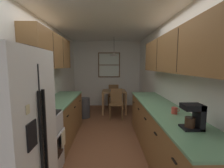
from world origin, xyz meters
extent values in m
plane|color=brown|center=(0.00, 1.00, 0.00)|extent=(12.00, 12.00, 0.00)
cube|color=white|center=(-1.35, 1.00, 1.27)|extent=(0.10, 9.00, 2.55)
cube|color=white|center=(1.35, 1.00, 1.27)|extent=(0.10, 9.00, 2.55)
cube|color=white|center=(0.00, 3.65, 1.27)|extent=(4.40, 0.10, 2.55)
cube|color=white|center=(0.00, 1.00, 2.59)|extent=(4.40, 9.00, 0.08)
cube|color=white|center=(-0.93, -1.21, 0.89)|extent=(0.74, 0.81, 1.77)
cube|color=black|center=(-0.56, -1.21, 0.83)|extent=(0.01, 0.01, 1.59)
cube|color=black|center=(-0.54, -1.25, 0.83)|extent=(0.02, 0.02, 1.13)
cube|color=black|center=(-0.54, -1.17, 0.83)|extent=(0.02, 0.02, 1.13)
cube|color=black|center=(-0.56, -1.39, 1.06)|extent=(0.01, 0.15, 0.22)
cube|color=beige|center=(-0.56, -1.43, 1.28)|extent=(0.01, 0.05, 0.07)
cube|color=silver|center=(-0.99, -0.47, 0.45)|extent=(0.62, 0.65, 0.90)
cube|color=black|center=(-0.67, -0.47, 0.42)|extent=(0.01, 0.46, 0.30)
cube|color=silver|center=(-0.65, -0.47, 0.63)|extent=(0.02, 0.52, 0.02)
cube|color=black|center=(-0.99, -0.47, 0.91)|extent=(0.59, 0.62, 0.02)
cube|color=silver|center=(-1.27, -0.47, 1.00)|extent=(0.06, 0.65, 0.20)
cylinder|color=#2D2D2D|center=(-1.13, -0.61, 0.93)|extent=(0.15, 0.15, 0.01)
cylinder|color=#2D2D2D|center=(-1.13, -0.32, 0.93)|extent=(0.15, 0.15, 0.01)
cylinder|color=#2D2D2D|center=(-0.85, -0.61, 0.93)|extent=(0.15, 0.15, 0.01)
cylinder|color=#2D2D2D|center=(-0.85, -0.32, 0.93)|extent=(0.15, 0.15, 0.01)
cube|color=black|center=(-1.11, -0.47, 1.70)|extent=(0.38, 0.61, 0.33)
cube|color=black|center=(-0.92, -0.53, 1.70)|extent=(0.01, 0.37, 0.21)
cube|color=#2D2D33|center=(-0.92, -0.26, 1.70)|extent=(0.01, 0.12, 0.21)
cube|color=brown|center=(-1.00, 0.79, 0.43)|extent=(0.60, 1.83, 0.87)
cube|color=#60936B|center=(-1.00, 0.79, 0.89)|extent=(0.63, 1.85, 0.03)
cube|color=black|center=(-0.69, 0.18, 0.70)|extent=(0.02, 0.10, 0.01)
cube|color=black|center=(-0.69, 0.79, 0.70)|extent=(0.02, 0.10, 0.01)
cube|color=black|center=(-0.69, 1.40, 0.70)|extent=(0.02, 0.10, 0.01)
cube|color=brown|center=(-1.14, 0.74, 1.90)|extent=(0.32, 1.93, 0.70)
cube|color=#2D2319|center=(-0.98, 0.42, 1.90)|extent=(0.01, 0.01, 0.65)
cube|color=#2D2319|center=(-0.98, 1.05, 1.90)|extent=(0.01, 0.01, 0.65)
cube|color=brown|center=(1.00, 0.00, 0.43)|extent=(0.60, 3.02, 0.87)
cube|color=#60936B|center=(1.00, 0.00, 0.89)|extent=(0.63, 3.04, 0.03)
cube|color=black|center=(0.69, -1.20, 0.70)|extent=(0.02, 0.10, 0.01)
cube|color=black|center=(0.69, -0.60, 0.70)|extent=(0.02, 0.10, 0.01)
cube|color=black|center=(0.69, 0.00, 0.70)|extent=(0.02, 0.10, 0.01)
cube|color=black|center=(0.69, 0.61, 0.70)|extent=(0.02, 0.10, 0.01)
cube|color=black|center=(0.69, 1.21, 0.70)|extent=(0.02, 0.10, 0.01)
cube|color=brown|center=(1.14, -0.05, 1.82)|extent=(0.32, 2.72, 0.63)
cube|color=#2D2319|center=(0.98, -0.50, 1.82)|extent=(0.01, 0.01, 0.58)
cube|color=#2D2319|center=(0.98, 0.40, 1.82)|extent=(0.01, 0.01, 0.58)
cube|color=olive|center=(0.24, 2.68, 0.74)|extent=(0.81, 0.76, 0.03)
cube|color=olive|center=(-0.13, 2.33, 0.36)|extent=(0.06, 0.06, 0.72)
cube|color=olive|center=(0.62, 2.33, 0.36)|extent=(0.06, 0.06, 0.72)
cube|color=olive|center=(-0.13, 3.04, 0.36)|extent=(0.06, 0.06, 0.72)
cube|color=olive|center=(0.62, 3.04, 0.36)|extent=(0.06, 0.06, 0.72)
cube|color=brown|center=(0.29, 2.02, 0.45)|extent=(0.43, 0.43, 0.04)
cube|color=brown|center=(0.30, 2.20, 0.68)|extent=(0.37, 0.06, 0.45)
cylinder|color=brown|center=(0.46, 1.83, 0.22)|extent=(0.04, 0.04, 0.43)
cylinder|color=brown|center=(0.09, 1.85, 0.22)|extent=(0.04, 0.04, 0.43)
cylinder|color=brown|center=(0.48, 2.19, 0.22)|extent=(0.04, 0.04, 0.43)
cylinder|color=brown|center=(0.12, 2.22, 0.22)|extent=(0.04, 0.04, 0.43)
cube|color=brown|center=(0.23, 3.35, 0.45)|extent=(0.42, 0.42, 0.04)
cube|color=brown|center=(0.24, 3.16, 0.68)|extent=(0.37, 0.05, 0.45)
cylinder|color=brown|center=(0.04, 3.52, 0.22)|extent=(0.04, 0.04, 0.43)
cylinder|color=brown|center=(0.40, 3.54, 0.22)|extent=(0.04, 0.04, 0.43)
cylinder|color=brown|center=(0.06, 3.15, 0.22)|extent=(0.04, 0.04, 0.43)
cylinder|color=brown|center=(0.42, 3.17, 0.22)|extent=(0.04, 0.04, 0.43)
cylinder|color=black|center=(0.24, 2.68, 2.29)|extent=(0.01, 0.01, 0.52)
cone|color=#B7B2A8|center=(0.24, 2.68, 1.98)|extent=(0.30, 0.30, 0.10)
sphere|color=white|center=(0.24, 2.68, 2.00)|extent=(0.06, 0.06, 0.06)
cube|color=brown|center=(0.08, 3.58, 1.63)|extent=(0.85, 0.04, 0.97)
cube|color=silver|center=(0.08, 3.56, 1.63)|extent=(0.77, 0.01, 0.89)
cube|color=brown|center=(0.08, 3.56, 1.63)|extent=(0.77, 0.02, 0.03)
cylinder|color=#3F3F42|center=(-0.70, 2.14, 0.31)|extent=(0.34, 0.34, 0.62)
cylinder|color=red|center=(-1.00, 0.10, 0.99)|extent=(0.11, 0.11, 0.18)
cylinder|color=white|center=(-1.00, 0.10, 1.09)|extent=(0.11, 0.11, 0.02)
cube|color=beige|center=(-0.64, -0.30, 0.50)|extent=(0.02, 0.16, 0.24)
cube|color=black|center=(1.00, -0.92, 0.91)|extent=(0.22, 0.18, 0.02)
cube|color=black|center=(1.08, -0.92, 1.04)|extent=(0.06, 0.18, 0.29)
cube|color=black|center=(1.00, -0.92, 1.16)|extent=(0.22, 0.18, 0.06)
cylinder|color=#331E14|center=(0.98, -0.92, 0.98)|extent=(0.11, 0.11, 0.11)
cylinder|color=#BF3F33|center=(1.04, -0.36, 0.95)|extent=(0.09, 0.09, 0.10)
torus|color=#BF3F33|center=(1.09, -0.36, 0.95)|extent=(0.05, 0.01, 0.05)
cylinder|color=#4C7299|center=(0.20, 2.59, 0.78)|extent=(0.21, 0.21, 0.06)
camera|label=1|loc=(0.06, -2.59, 1.62)|focal=25.00mm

